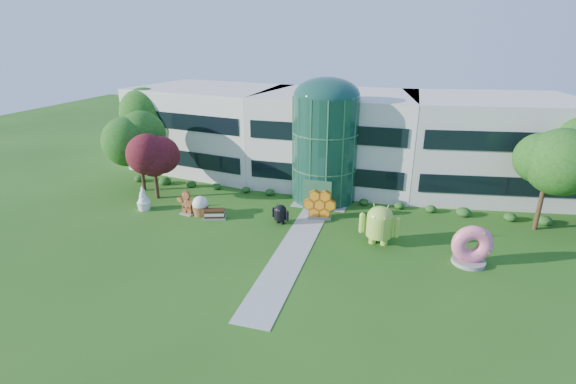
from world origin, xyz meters
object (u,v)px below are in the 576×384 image
(android_black, at_px, (280,213))
(gingerbread, at_px, (187,202))
(donut, at_px, (471,244))
(android_green, at_px, (380,222))

(android_black, bearing_deg, gingerbread, -159.32)
(donut, bearing_deg, gingerbread, 162.39)
(android_black, relative_size, donut, 0.66)
(donut, bearing_deg, android_black, 157.60)
(android_green, distance_m, android_black, 8.37)
(android_black, bearing_deg, donut, 7.58)
(android_green, relative_size, android_black, 1.84)
(donut, bearing_deg, android_green, 157.13)
(android_black, height_order, donut, donut)
(android_green, relative_size, donut, 1.22)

